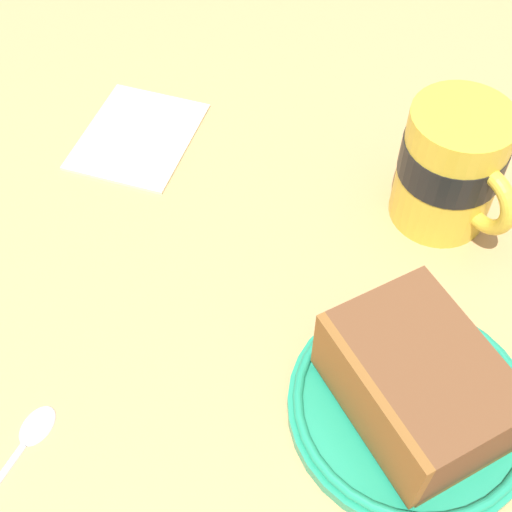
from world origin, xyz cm
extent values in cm
cube|color=tan|center=(0.00, 0.00, -1.12)|extent=(127.49, 127.49, 2.24)
cylinder|color=#1E8C66|center=(-8.07, 4.84, 0.52)|extent=(16.25, 16.25, 1.03)
torus|color=#1E8C66|center=(-8.07, 4.84, 1.36)|extent=(15.61, 15.61, 0.66)
cube|color=brown|center=(-8.07, 4.84, 1.33)|extent=(13.55, 12.71, 0.60)
cube|color=brown|center=(-8.07, 4.84, 4.45)|extent=(13.55, 12.71, 5.64)
cube|color=brown|center=(-5.69, 8.14, 4.45)|extent=(9.49, 7.10, 5.64)
cylinder|color=gold|center=(-4.44, -13.02, 5.18)|extent=(7.75, 7.75, 10.35)
cylinder|color=black|center=(-4.44, -13.02, 6.24)|extent=(7.91, 7.91, 3.10)
cylinder|color=black|center=(-4.44, -13.02, 8.39)|extent=(6.82, 6.82, 0.40)
torus|color=gold|center=(-7.72, -10.97, 5.18)|extent=(5.51, 4.06, 5.75)
ellipsoid|color=silver|center=(13.57, 16.59, 0.40)|extent=(2.01, 3.01, 0.80)
cube|color=beige|center=(22.18, -9.81, 0.30)|extent=(10.98, 12.85, 0.60)
camera|label=1|loc=(-7.81, 27.51, 43.63)|focal=49.37mm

